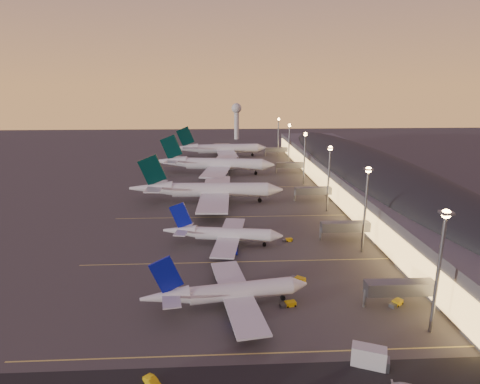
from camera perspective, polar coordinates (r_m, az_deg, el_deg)
name	(u,v)px	position (r m, az deg, el deg)	size (l,w,h in m)	color
ground	(241,255)	(119.03, 0.16, -8.89)	(700.00, 700.00, 0.00)	#3F3C3A
airliner_narrow_south	(227,292)	(91.95, -1.84, -14.08)	(37.76, 34.09, 13.50)	silver
airliner_narrow_north	(223,234)	(124.97, -2.48, -5.99)	(37.53, 33.85, 13.41)	silver
airliner_wide_near	(207,190)	(169.35, -4.74, 0.27)	(64.61, 58.80, 20.69)	silver
airliner_wide_mid	(214,164)	(224.37, -3.77, 4.01)	(68.20, 62.78, 21.85)	silver
airliner_wide_far	(220,149)	(279.06, -2.93, 6.15)	(66.65, 60.83, 21.32)	silver
terminal_building	(364,172)	(197.40, 17.21, 2.79)	(56.35, 255.00, 17.46)	#525257
light_masts	(314,156)	(181.29, 10.50, 5.00)	(2.20, 217.20, 25.90)	slate
radar_tower	(237,115)	(369.99, -0.49, 10.89)	(9.00, 9.00, 32.50)	silver
lane_markings	(236,213)	(156.41, -0.64, -2.96)	(90.00, 180.36, 0.00)	#D8C659
baggage_tug_a	(288,304)	(94.14, 6.91, -15.55)	(3.85, 2.23, 1.08)	yellow
baggage_tug_b	(396,303)	(100.30, 21.34, -14.50)	(3.83, 3.35, 1.10)	yellow
baggage_tug_c	(288,240)	(129.35, 6.81, -6.79)	(3.33, 1.77, 0.94)	yellow
catering_truck_a	(371,357)	(79.79, 18.10, -21.45)	(6.95, 4.74, 3.65)	silver
baggage_tug_d	(298,279)	(105.00, 8.31, -12.17)	(3.86, 3.60, 1.14)	yellow
service_van_b	(153,383)	(74.48, -12.29, -24.97)	(1.50, 4.29, 1.41)	yellow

